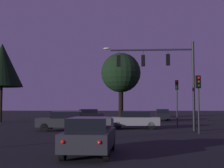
% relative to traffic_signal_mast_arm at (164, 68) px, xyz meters
% --- Properties ---
extents(ground_plane, '(168.00, 168.00, 0.00)m').
position_rel_traffic_signal_mast_arm_xyz_m(ground_plane, '(-4.54, 6.83, -4.94)').
color(ground_plane, black).
rests_on(ground_plane, ground).
extents(traffic_signal_mast_arm, '(7.24, 0.47, 7.07)m').
position_rel_traffic_signal_mast_arm_xyz_m(traffic_signal_mast_arm, '(0.00, 0.00, 0.00)').
color(traffic_signal_mast_arm, '#232326').
rests_on(traffic_signal_mast_arm, ground).
extents(traffic_light_corner_left, '(0.34, 0.38, 4.13)m').
position_rel_traffic_signal_mast_arm_xyz_m(traffic_light_corner_left, '(2.14, -2.35, -2.01)').
color(traffic_light_corner_left, '#232326').
rests_on(traffic_light_corner_left, ground).
extents(traffic_light_corner_right, '(0.34, 0.37, 4.36)m').
position_rel_traffic_signal_mast_arm_xyz_m(traffic_light_corner_right, '(1.77, 4.66, -1.85)').
color(traffic_light_corner_right, '#232326').
rests_on(traffic_light_corner_right, ground).
extents(car_nearside_lane, '(1.95, 4.29, 1.52)m').
position_rel_traffic_signal_mast_arm_xyz_m(car_nearside_lane, '(-4.53, -12.05, -4.15)').
color(car_nearside_lane, '#232328').
rests_on(car_nearside_lane, ground).
extents(car_crossing_left, '(4.34, 1.89, 1.52)m').
position_rel_traffic_signal_mast_arm_xyz_m(car_crossing_left, '(-7.84, -0.20, -4.15)').
color(car_crossing_left, '#232328').
rests_on(car_crossing_left, ground).
extents(car_crossing_right, '(4.37, 1.92, 1.52)m').
position_rel_traffic_signal_mast_arm_xyz_m(car_crossing_right, '(-2.31, 2.08, -4.15)').
color(car_crossing_right, gray).
rests_on(car_crossing_right, ground).
extents(car_far_lane, '(4.33, 2.84, 1.52)m').
position_rel_traffic_signal_mast_arm_xyz_m(car_far_lane, '(-7.97, 15.44, -4.15)').
color(car_far_lane, black).
rests_on(car_far_lane, ground).
extents(car_parked_lot, '(2.05, 4.75, 1.52)m').
position_rel_traffic_signal_mast_arm_xyz_m(car_parked_lot, '(1.79, 16.52, -4.15)').
color(car_parked_lot, black).
rests_on(car_parked_lot, ground).
extents(tree_left_far, '(5.07, 5.07, 9.47)m').
position_rel_traffic_signal_mast_arm_xyz_m(tree_left_far, '(-17.89, 11.80, 1.90)').
color(tree_left_far, black).
rests_on(tree_left_far, ground).
extents(tree_center_horizon, '(4.09, 4.09, 7.44)m').
position_rel_traffic_signal_mast_arm_xyz_m(tree_center_horizon, '(-3.52, 7.30, 0.40)').
color(tree_center_horizon, black).
rests_on(tree_center_horizon, ground).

